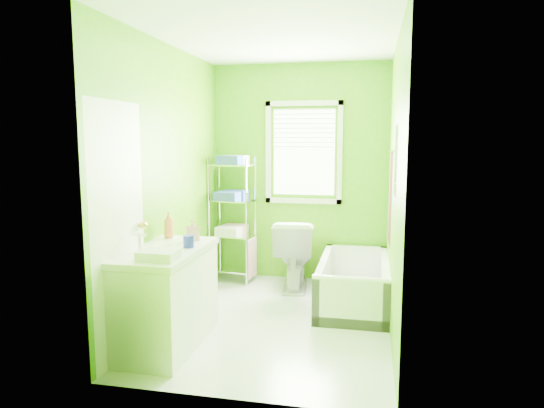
% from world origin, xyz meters
% --- Properties ---
extents(ground, '(2.90, 2.90, 0.00)m').
position_xyz_m(ground, '(0.00, 0.00, 0.00)').
color(ground, silver).
rests_on(ground, ground).
extents(room_envelope, '(2.14, 2.94, 2.62)m').
position_xyz_m(room_envelope, '(0.00, 0.00, 1.55)').
color(room_envelope, '#4F9C07').
rests_on(room_envelope, ground).
extents(window, '(0.92, 0.05, 1.22)m').
position_xyz_m(window, '(0.05, 1.42, 1.61)').
color(window, white).
rests_on(window, ground).
extents(door, '(0.09, 0.80, 2.00)m').
position_xyz_m(door, '(-1.04, -1.00, 1.00)').
color(door, white).
rests_on(door, ground).
extents(right_wall_decor, '(0.04, 1.48, 1.17)m').
position_xyz_m(right_wall_decor, '(1.04, -0.02, 1.32)').
color(right_wall_decor, '#440715').
rests_on(right_wall_decor, ground).
extents(bathtub, '(0.70, 1.51, 0.49)m').
position_xyz_m(bathtub, '(0.70, 0.61, 0.16)').
color(bathtub, white).
rests_on(bathtub, ground).
extents(toilet, '(0.52, 0.83, 0.81)m').
position_xyz_m(toilet, '(0.00, 1.05, 0.40)').
color(toilet, white).
rests_on(toilet, ground).
extents(vanity, '(0.56, 1.09, 1.06)m').
position_xyz_m(vanity, '(-0.78, -0.73, 0.44)').
color(vanity, white).
rests_on(vanity, ground).
extents(wire_shelf_unit, '(0.54, 0.44, 1.52)m').
position_xyz_m(wire_shelf_unit, '(-0.76, 1.17, 0.92)').
color(wire_shelf_unit, silver).
rests_on(wire_shelf_unit, ground).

